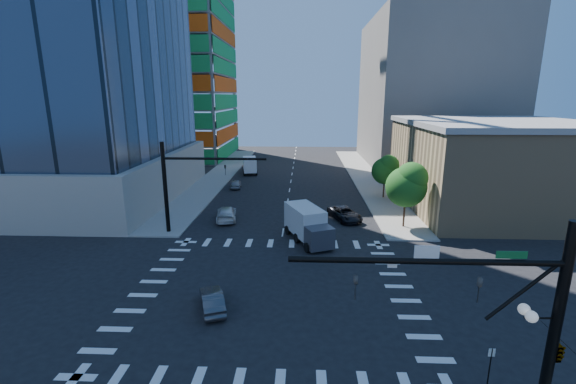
{
  "coord_description": "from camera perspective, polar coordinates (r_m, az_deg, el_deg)",
  "views": [
    {
      "loc": [
        2.03,
        -24.6,
        13.36
      ],
      "look_at": [
        0.69,
        8.0,
        5.21
      ],
      "focal_mm": 24.0,
      "sensor_mm": 36.0,
      "label": 1
    }
  ],
  "objects": [
    {
      "name": "construction_building",
      "position": [
        92.09,
        -17.43,
        20.43
      ],
      "size": [
        25.16,
        34.5,
        70.6
      ],
      "color": "slate",
      "rests_on": "ground"
    },
    {
      "name": "road_markings",
      "position": [
        28.07,
        -2.14,
        -14.41
      ],
      "size": [
        20.0,
        20.0,
        0.01
      ],
      "primitive_type": "cube",
      "color": "silver",
      "rests_on": "ground"
    },
    {
      "name": "bg_building_ne",
      "position": [
        83.43,
        20.37,
        13.61
      ],
      "size": [
        24.0,
        30.0,
        28.0
      ],
      "primitive_type": "cube",
      "color": "#67615D",
      "rests_on": "ground"
    },
    {
      "name": "commercial_building",
      "position": [
        52.58,
        28.29,
        3.54
      ],
      "size": [
        20.5,
        22.5,
        10.6
      ],
      "color": "tan",
      "rests_on": "ground"
    },
    {
      "name": "tree_north",
      "position": [
        52.51,
        14.32,
        3.3
      ],
      "size": [
        3.54,
        3.52,
        5.78
      ],
      "color": "#382316",
      "rests_on": "sidewalk_ne"
    },
    {
      "name": "car_sb_mid",
      "position": [
        57.93,
        -7.75,
        1.2
      ],
      "size": [
        1.84,
        3.85,
        1.27
      ],
      "primitive_type": "imported",
      "rotation": [
        0.0,
        0.0,
        3.23
      ],
      "color": "#929499",
      "rests_on": "ground"
    },
    {
      "name": "no_parking_sign",
      "position": [
        21.5,
        27.76,
        -21.65
      ],
      "size": [
        0.3,
        0.06,
        2.2
      ],
      "color": "black",
      "rests_on": "ground"
    },
    {
      "name": "signal_mast_se",
      "position": [
        17.75,
        32.33,
        -16.43
      ],
      "size": [
        10.51,
        2.48,
        9.0
      ],
      "color": "black",
      "rests_on": "sidewalk_se"
    },
    {
      "name": "car_nb_far",
      "position": [
        43.16,
        8.42,
        -3.19
      ],
      "size": [
        4.03,
        5.58,
        1.41
      ],
      "primitive_type": "imported",
      "rotation": [
        0.0,
        0.0,
        0.37
      ],
      "color": "black",
      "rests_on": "ground"
    },
    {
      "name": "signal_mast_nw",
      "position": [
        38.86,
        -15.73,
        1.81
      ],
      "size": [
        10.2,
        0.4,
        9.0
      ],
      "color": "black",
      "rests_on": "sidewalk_nw"
    },
    {
      "name": "car_sb_cross",
      "position": [
        26.12,
        -11.17,
        -15.45
      ],
      "size": [
        2.54,
        4.05,
        1.26
      ],
      "primitive_type": "imported",
      "rotation": [
        0.0,
        0.0,
        3.48
      ],
      "color": "#424246",
      "rests_on": "ground"
    },
    {
      "name": "car_sb_near",
      "position": [
        43.23,
        -9.12,
        -3.13
      ],
      "size": [
        2.89,
        5.39,
        1.49
      ],
      "primitive_type": "imported",
      "rotation": [
        0.0,
        0.0,
        3.3
      ],
      "color": "silver",
      "rests_on": "ground"
    },
    {
      "name": "ground",
      "position": [
        28.07,
        -2.14,
        -14.41
      ],
      "size": [
        160.0,
        160.0,
        0.0
      ],
      "primitive_type": "plane",
      "color": "black",
      "rests_on": "ground"
    },
    {
      "name": "sidewalk_nw",
      "position": [
        67.54,
        -10.12,
        2.45
      ],
      "size": [
        5.0,
        60.0,
        0.15
      ],
      "primitive_type": "cube",
      "color": "gray",
      "rests_on": "ground"
    },
    {
      "name": "tree_south",
      "position": [
        40.87,
        17.34,
        1.12
      ],
      "size": [
        4.16,
        4.16,
        6.82
      ],
      "color": "#382316",
      "rests_on": "sidewalk_ne"
    },
    {
      "name": "sidewalk_ne",
      "position": [
        66.78,
        11.34,
        2.27
      ],
      "size": [
        5.0,
        60.0,
        0.15
      ],
      "primitive_type": "cube",
      "color": "gray",
      "rests_on": "ground"
    },
    {
      "name": "box_truck_far",
      "position": [
        68.99,
        -5.71,
        3.87
      ],
      "size": [
        3.33,
        5.88,
        2.91
      ],
      "rotation": [
        0.0,
        0.0,
        3.32
      ],
      "color": "black",
      "rests_on": "ground"
    },
    {
      "name": "box_truck_near",
      "position": [
        36.17,
        3.11,
        -5.3
      ],
      "size": [
        4.75,
        6.59,
        3.18
      ],
      "rotation": [
        0.0,
        0.0,
        0.4
      ],
      "color": "black",
      "rests_on": "ground"
    }
  ]
}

